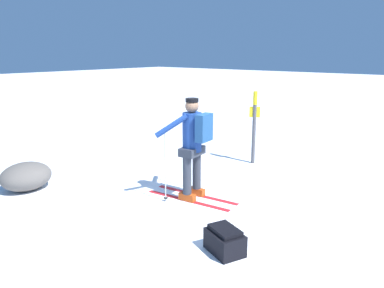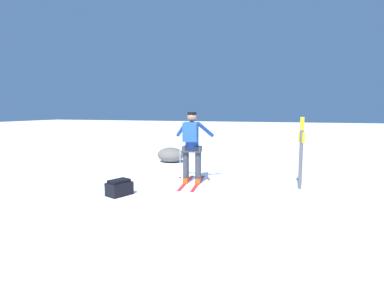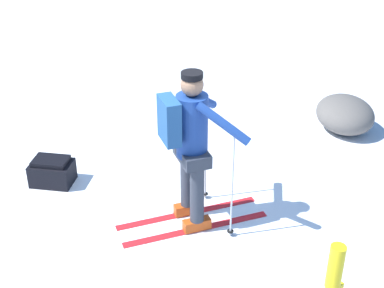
# 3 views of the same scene
# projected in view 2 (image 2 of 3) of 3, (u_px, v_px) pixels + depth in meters

# --- Properties ---
(ground_plane) EXTENTS (80.00, 80.00, 0.00)m
(ground_plane) POSITION_uv_depth(u_px,v_px,m) (184.00, 184.00, 7.36)
(ground_plane) COLOR white
(skier) EXTENTS (1.01, 1.69, 1.77)m
(skier) POSITION_uv_depth(u_px,v_px,m) (192.00, 143.00, 7.35)
(skier) COLOR red
(skier) RESTS_ON ground_plane
(dropped_backpack) EXTENTS (0.52, 0.59, 0.34)m
(dropped_backpack) POSITION_uv_depth(u_px,v_px,m) (119.00, 188.00, 6.40)
(dropped_backpack) COLOR black
(dropped_backpack) RESTS_ON ground_plane
(trail_marker) EXTENTS (0.14, 0.22, 1.66)m
(trail_marker) POSITION_uv_depth(u_px,v_px,m) (301.00, 147.00, 6.84)
(trail_marker) COLOR #4C4C51
(trail_marker) RESTS_ON ground_plane
(rock_boulder) EXTENTS (0.94, 0.80, 0.52)m
(rock_boulder) POSITION_uv_depth(u_px,v_px,m) (171.00, 155.00, 10.47)
(rock_boulder) COLOR #5B5651
(rock_boulder) RESTS_ON ground_plane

